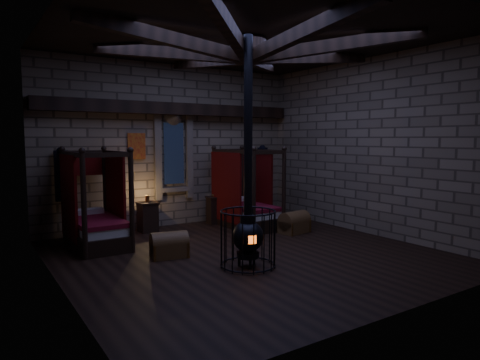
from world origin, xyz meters
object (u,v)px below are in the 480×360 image
trunk_left (169,246)px  stove (248,233)px  trunk_right (294,223)px  bed_right (246,208)px  bed_left (96,222)px

trunk_left → stove: size_ratio=0.19×
trunk_left → trunk_right: bearing=15.8°
trunk_right → stove: stove is taller
bed_right → stove: (-1.93, -2.95, 0.12)m
stove → bed_right: bearing=74.7°
bed_left → bed_right: bearing=-2.0°
trunk_right → bed_left: bearing=152.9°
bed_right → trunk_left: size_ratio=2.64×
trunk_left → trunk_right: trunk_right is taller
bed_left → bed_right: (3.79, -0.12, -0.00)m
bed_left → trunk_left: size_ratio=2.65×
stove → bed_left: bearing=139.3°
bed_right → trunk_right: 1.41m
bed_left → stove: stove is taller
trunk_right → stove: (-2.51, -1.68, 0.38)m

